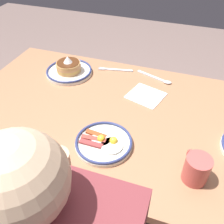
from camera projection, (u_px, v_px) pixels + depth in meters
ground_plane at (117, 203)px, 1.53m from camera, size 6.00×6.00×0.00m
dining_table at (119, 132)px, 1.13m from camera, size 1.39×0.80×0.73m
plate_near_main at (69, 69)px, 1.28m from camera, size 0.23×0.23×0.10m
plate_center_pancakes at (104, 142)px, 0.91m from camera, size 0.21×0.21×0.04m
coffee_mug at (196, 168)px, 0.78m from camera, size 0.08×0.11×0.10m
paper_napkin at (146, 96)px, 1.14m from camera, size 0.18×0.18×0.00m
fork_near at (115, 70)px, 1.31m from camera, size 0.18×0.05×0.01m
tea_spoon at (159, 79)px, 1.24m from camera, size 0.18×0.08×0.01m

